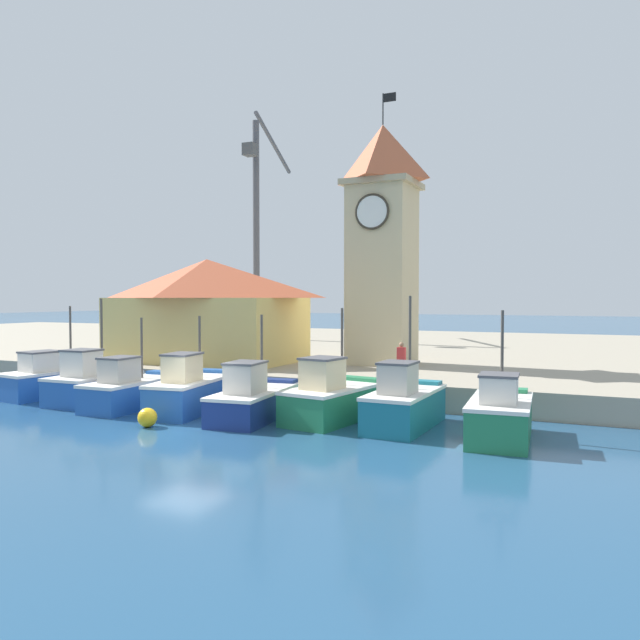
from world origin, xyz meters
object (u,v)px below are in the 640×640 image
at_px(fishing_boat_left_inner, 132,390).
at_px(clock_tower, 382,237).
at_px(fishing_boat_far_left, 58,379).
at_px(port_crane_near, 258,251).
at_px(warehouse_left, 207,309).
at_px(dock_worker_near_tower, 401,361).
at_px(fishing_boat_mid_left, 192,391).
at_px(fishing_boat_left_outer, 93,384).
at_px(fishing_boat_right_outer, 500,415).
at_px(fishing_boat_mid_right, 333,399).
at_px(fishing_boat_center, 254,399).
at_px(fishing_boat_right_inner, 404,404).
at_px(mooring_buoy, 147,418).

xyz_separation_m(fishing_boat_left_inner, clock_tower, (7.01, 11.04, 6.91)).
distance_m(fishing_boat_far_left, port_crane_near, 26.49).
relative_size(fishing_boat_far_left, warehouse_left, 0.54).
bearing_deg(dock_worker_near_tower, fishing_boat_mid_left, -147.61).
xyz_separation_m(fishing_boat_left_outer, fishing_boat_right_outer, (17.02, 0.01, -0.01)).
relative_size(fishing_boat_mid_left, port_crane_near, 0.27).
bearing_deg(fishing_boat_mid_right, port_crane_near, 125.33).
relative_size(fishing_boat_far_left, fishing_boat_center, 1.06).
distance_m(fishing_boat_center, fishing_boat_right_inner, 5.62).
bearing_deg(fishing_boat_mid_left, fishing_boat_mid_right, 7.02).
height_order(fishing_boat_left_inner, fishing_boat_right_outer, fishing_boat_right_outer).
bearing_deg(fishing_boat_mid_left, fishing_boat_right_inner, 3.66).
relative_size(fishing_boat_far_left, fishing_boat_right_outer, 1.27).
distance_m(fishing_boat_left_outer, fishing_boat_mid_left, 5.17).
height_order(fishing_boat_mid_right, dock_worker_near_tower, fishing_boat_mid_right).
height_order(fishing_boat_mid_right, fishing_boat_right_outer, fishing_boat_mid_right).
relative_size(clock_tower, mooring_buoy, 20.69).
xyz_separation_m(warehouse_left, dock_worker_near_tower, (12.13, -3.59, -2.00)).
bearing_deg(fishing_boat_left_outer, fishing_boat_center, -1.46).
height_order(fishing_boat_left_outer, dock_worker_near_tower, fishing_boat_left_outer).
xyz_separation_m(fishing_boat_left_outer, fishing_boat_left_inner, (2.40, -0.31, -0.05)).
height_order(fishing_boat_right_inner, port_crane_near, port_crane_near).
bearing_deg(fishing_boat_right_outer, port_crane_near, 132.74).
bearing_deg(fishing_boat_mid_left, warehouse_left, 121.20).
height_order(fishing_boat_far_left, dock_worker_near_tower, fishing_boat_far_left).
xyz_separation_m(fishing_boat_center, fishing_boat_mid_right, (2.80, 0.92, 0.08)).
xyz_separation_m(fishing_boat_right_inner, mooring_buoy, (-8.18, -3.62, -0.48)).
xyz_separation_m(fishing_boat_center, clock_tower, (1.27, 10.94, 6.93)).
xyz_separation_m(fishing_boat_left_inner, fishing_boat_right_outer, (14.62, 0.31, 0.04)).
distance_m(clock_tower, dock_worker_near_tower, 8.93).
distance_m(fishing_boat_right_inner, port_crane_near, 33.57).
bearing_deg(fishing_boat_mid_right, fishing_boat_far_left, 179.37).
bearing_deg(fishing_boat_mid_left, fishing_boat_far_left, 173.97).
height_order(fishing_boat_right_inner, warehouse_left, warehouse_left).
height_order(fishing_boat_center, dock_worker_near_tower, fishing_boat_center).
xyz_separation_m(fishing_boat_left_outer, mooring_buoy, (5.53, -3.07, -0.46)).
xyz_separation_m(fishing_boat_far_left, warehouse_left, (3.25, 7.28, 3.16)).
bearing_deg(fishing_boat_center, dock_worker_near_tower, 48.49).
xyz_separation_m(fishing_boat_mid_left, fishing_boat_mid_right, (5.77, 0.71, -0.02)).
relative_size(fishing_boat_left_outer, fishing_boat_right_inner, 0.98).
bearing_deg(dock_worker_near_tower, fishing_boat_left_inner, -153.95).
bearing_deg(fishing_boat_center, port_crane_near, 119.96).
bearing_deg(fishing_boat_right_inner, dock_worker_near_tower, 108.50).
bearing_deg(clock_tower, port_crane_near, 137.10).
bearing_deg(fishing_boat_left_inner, fishing_boat_center, 0.98).
height_order(fishing_boat_mid_left, clock_tower, clock_tower).
bearing_deg(mooring_buoy, fishing_boat_mid_left, 96.57).
bearing_deg(fishing_boat_mid_left, fishing_boat_left_outer, 179.99).
distance_m(fishing_boat_left_outer, port_crane_near, 27.89).
distance_m(fishing_boat_far_left, dock_worker_near_tower, 15.86).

